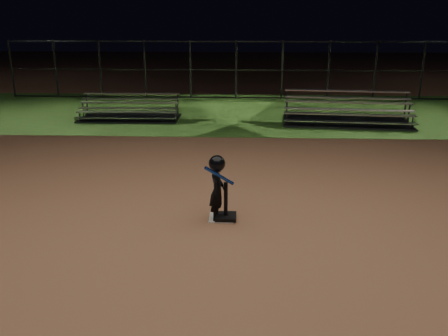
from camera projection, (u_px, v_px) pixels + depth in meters
ground at (222, 218)px, 8.71m from camera, size 80.00×80.00×0.00m
grass_strip at (234, 112)px, 18.21m from camera, size 60.00×8.00×0.01m
home_plate at (222, 218)px, 8.71m from camera, size 0.45×0.45×0.02m
batting_tee at (226, 212)px, 8.63m from camera, size 0.38×0.38×0.69m
child_batter at (217, 186)px, 8.45m from camera, size 0.52×0.55×1.23m
bleacher_left at (130, 114)px, 16.89m from camera, size 3.50×1.75×0.85m
bleacher_right at (346, 117)px, 16.21m from camera, size 4.42×2.45×1.04m
backstop_fence at (236, 70)px, 20.67m from camera, size 20.08×0.08×2.50m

